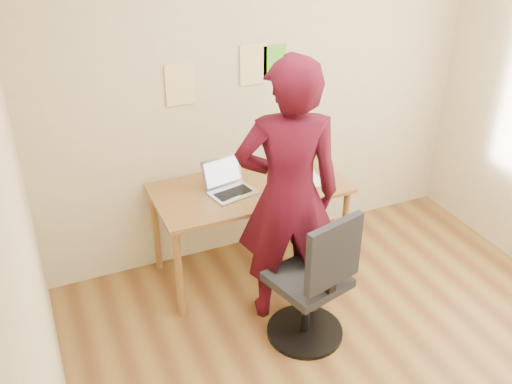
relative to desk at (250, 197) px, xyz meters
name	(u,v)px	position (x,y,z in m)	size (l,w,h in m)	color
room	(405,193)	(0.26, -1.38, 0.70)	(3.58, 3.58, 2.78)	brown
desk	(250,197)	(0.00, 0.00, 0.00)	(1.40, 0.70, 0.74)	olive
laptop	(229,185)	(-0.16, 0.00, 0.14)	(0.37, 0.34, 0.23)	#ACABB3
paper_sheet	(305,178)	(0.43, -0.04, 0.09)	(0.22, 0.31, 0.00)	white
phone	(289,193)	(0.22, -0.21, 0.09)	(0.07, 0.12, 0.01)	black
wall_note_left	(180,85)	(-0.37, 0.36, 0.80)	(0.21, 0.00, 0.30)	#E6D289
wall_note_mid	(254,64)	(0.19, 0.36, 0.87)	(0.21, 0.00, 0.30)	#E6D289
wall_note_right	(275,61)	(0.36, 0.36, 0.87)	(0.18, 0.00, 0.24)	#58C12B
office_chair	(314,289)	(0.08, -0.87, -0.23)	(0.53, 0.54, 0.99)	black
person	(288,196)	(0.04, -0.53, 0.28)	(0.68, 0.45, 1.86)	#3D0815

